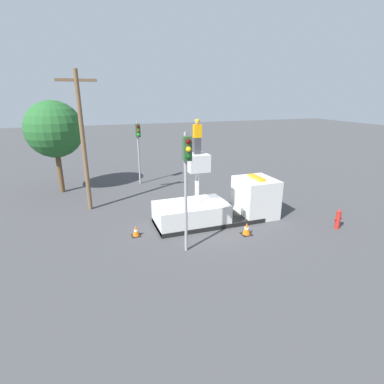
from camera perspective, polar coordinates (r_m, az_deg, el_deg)
ground_plane at (r=17.05m, az=3.08°, el=-5.69°), size 120.00×120.00×0.00m
bucket_truck at (r=17.00m, az=5.48°, el=-2.58°), size 7.02×2.36×3.93m
worker at (r=15.48m, az=1.01°, el=10.46°), size 0.40×0.26×1.75m
traffic_light_pole at (r=12.59m, az=-1.02°, el=4.12°), size 0.34×0.57×5.41m
traffic_light_across at (r=23.70m, az=-10.20°, el=9.62°), size 0.34×0.57×4.92m
fire_hydrant at (r=17.81m, az=26.05°, el=-4.69°), size 0.49×0.25×1.07m
traffic_cone_rear at (r=15.57m, az=-10.64°, el=-7.36°), size 0.44×0.44×0.55m
traffic_cone_curbside at (r=15.70m, az=10.36°, el=-6.94°), size 0.52×0.52×0.64m
tree_left_bg at (r=23.25m, az=-24.79°, el=10.75°), size 3.91×3.91×6.52m
utility_pole at (r=18.86m, az=-20.09°, el=9.61°), size 2.20×0.26×8.22m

